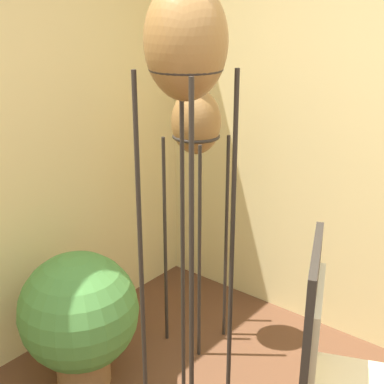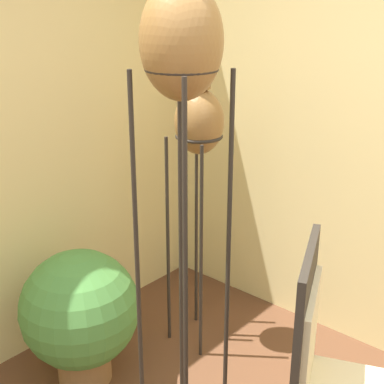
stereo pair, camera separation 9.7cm
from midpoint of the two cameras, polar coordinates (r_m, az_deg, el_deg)
The scene contains 4 objects.
vase_stand_tall at distance 2.04m, azimuth -2.06°, elevation 14.46°, with size 0.31×0.31×2.18m.
vase_stand_medium at distance 2.93m, azimuth -0.51°, elevation 6.74°, with size 0.28×0.28×1.64m.
chair at distance 2.29m, azimuth 14.10°, elevation -18.13°, with size 0.66×0.64×1.16m.
potted_plant at distance 2.99m, azimuth -12.87°, elevation -12.69°, with size 0.64×0.64×0.77m.
Camera 1 is at (-0.99, -0.61, 2.04)m, focal length 50.00 mm.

